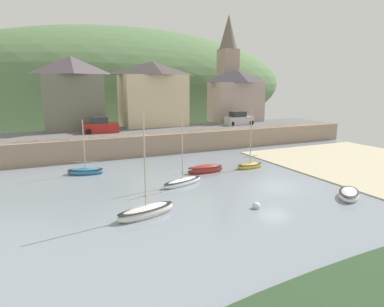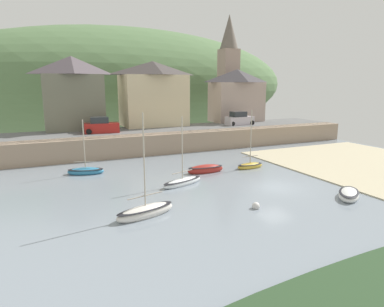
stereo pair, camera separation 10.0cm
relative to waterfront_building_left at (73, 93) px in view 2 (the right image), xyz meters
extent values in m
cube|color=gray|center=(12.78, -25.20, -7.18)|extent=(48.00, 40.00, 0.06)
cube|color=#C1B491|center=(26.78, -23.20, -7.10)|extent=(18.00, 22.00, 0.10)
cube|color=gray|center=(12.78, -8.20, -5.95)|extent=(48.00, 2.40, 2.40)
cube|color=#606060|center=(12.78, -4.50, -4.80)|extent=(48.00, 9.00, 0.10)
ellipsoid|color=#57774A|center=(12.76, 30.00, 1.13)|extent=(80.00, 44.00, 23.66)
cube|color=#6C6D59|center=(0.00, 0.00, -1.22)|extent=(7.28, 4.48, 7.07)
pyramid|color=#544A50|center=(0.00, 0.00, 3.44)|extent=(7.58, 4.78, 2.25)
cube|color=beige|center=(10.77, 0.00, -1.20)|extent=(8.79, 5.79, 7.10)
pyramid|color=#423B39|center=(10.77, 0.00, 3.29)|extent=(9.09, 6.09, 1.88)
cube|color=#A99387|center=(24.58, 0.00, -1.69)|extent=(8.06, 4.37, 6.13)
pyramid|color=#3E3A3D|center=(24.58, 0.00, 2.38)|extent=(8.36, 4.67, 2.01)
cube|color=gray|center=(25.34, 4.00, 1.01)|extent=(2.80, 2.80, 11.53)
cone|color=#665B51|center=(25.34, 4.00, 9.51)|extent=(3.00, 3.00, 5.46)
ellipsoid|color=white|center=(6.14, -21.45, -6.96)|extent=(4.18, 2.33, 0.71)
ellipsoid|color=black|center=(6.14, -21.45, -6.76)|extent=(4.10, 2.28, 0.12)
cylinder|color=#B2A893|center=(6.14, -21.45, -4.03)|extent=(0.09, 0.09, 5.14)
cylinder|color=gray|center=(6.14, -21.45, -6.04)|extent=(2.12, 0.82, 0.07)
ellipsoid|color=silver|center=(1.34, -26.78, -6.89)|extent=(4.26, 2.20, 0.94)
ellipsoid|color=black|center=(1.34, -26.78, -6.64)|extent=(4.17, 2.16, 0.12)
cylinder|color=#B2A893|center=(1.34, -26.78, -3.50)|extent=(0.09, 0.09, 5.86)
cylinder|color=gray|center=(1.34, -26.78, -5.79)|extent=(2.46, 0.72, 0.07)
ellipsoid|color=gold|center=(14.53, -18.96, -6.96)|extent=(2.97, 1.23, 0.69)
ellipsoid|color=black|center=(14.53, -18.96, -6.77)|extent=(2.91, 1.20, 0.12)
cylinder|color=#B2A893|center=(14.53, -18.96, -3.98)|extent=(0.09, 0.09, 5.27)
cylinder|color=gray|center=(14.53, -18.96, -5.94)|extent=(1.82, 0.18, 0.07)
ellipsoid|color=white|center=(16.06, -29.55, -6.93)|extent=(3.39, 3.12, 0.79)
ellipsoid|color=black|center=(16.06, -29.55, -6.71)|extent=(3.32, 3.06, 0.12)
ellipsoid|color=teal|center=(-0.73, -14.44, -6.94)|extent=(3.54, 2.21, 0.77)
ellipsoid|color=black|center=(-0.73, -14.44, -6.73)|extent=(3.47, 2.16, 0.12)
cylinder|color=#B2A893|center=(-0.73, -14.44, -4.31)|extent=(0.09, 0.09, 4.48)
cylinder|color=gray|center=(-0.73, -14.44, -5.98)|extent=(1.92, 0.61, 0.07)
ellipsoid|color=maroon|center=(9.69, -18.66, -6.88)|extent=(3.67, 1.25, 0.99)
ellipsoid|color=black|center=(9.69, -18.66, -6.61)|extent=(3.59, 1.22, 0.12)
cube|color=#AA201C|center=(2.62, -4.50, -4.15)|extent=(4.26, 2.12, 1.20)
cube|color=#282D33|center=(2.37, -4.50, -3.20)|extent=(2.25, 1.71, 0.80)
cylinder|color=black|center=(4.27, -3.70, -4.43)|extent=(0.64, 0.22, 0.64)
cylinder|color=black|center=(4.27, -5.30, -4.43)|extent=(0.64, 0.22, 0.64)
cylinder|color=black|center=(0.97, -3.70, -4.43)|extent=(0.64, 0.22, 0.64)
cylinder|color=black|center=(0.97, -5.30, -4.43)|extent=(0.64, 0.22, 0.64)
cube|color=#BFB5BF|center=(22.39, -4.50, -4.15)|extent=(4.15, 1.83, 1.20)
cube|color=#282D33|center=(22.14, -4.50, -3.20)|extent=(2.15, 1.57, 0.80)
cylinder|color=black|center=(24.04, -3.70, -4.43)|extent=(0.64, 0.22, 0.64)
cylinder|color=black|center=(24.04, -5.30, -4.43)|extent=(0.64, 0.22, 0.64)
cylinder|color=black|center=(20.74, -3.70, -4.43)|extent=(0.64, 0.22, 0.64)
cylinder|color=black|center=(20.74, -5.30, -4.43)|extent=(0.64, 0.22, 0.64)
sphere|color=silver|center=(8.51, -28.56, -6.99)|extent=(0.54, 0.54, 0.54)
camera|label=1|loc=(-4.47, -46.38, 1.06)|focal=31.63mm
camera|label=2|loc=(-4.38, -46.42, 1.06)|focal=31.63mm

